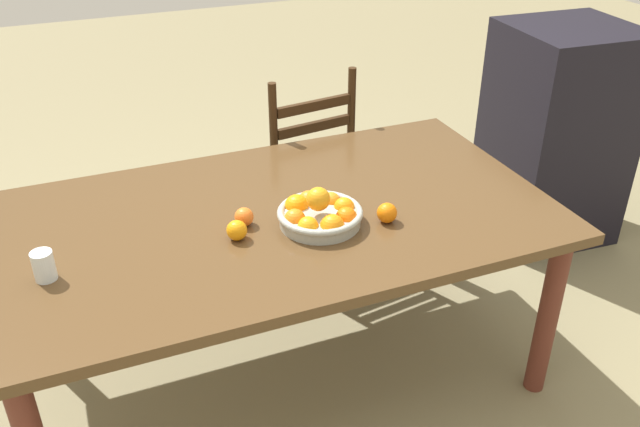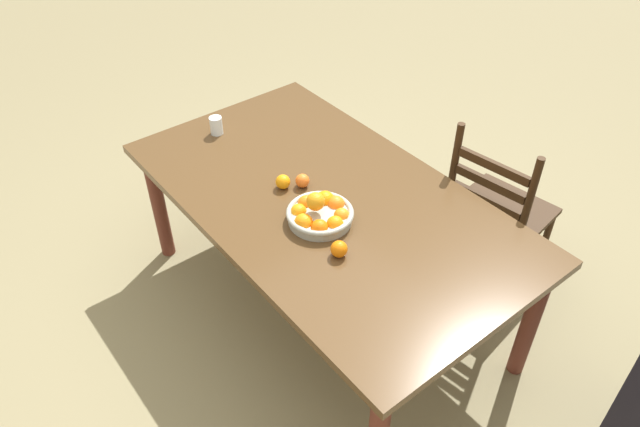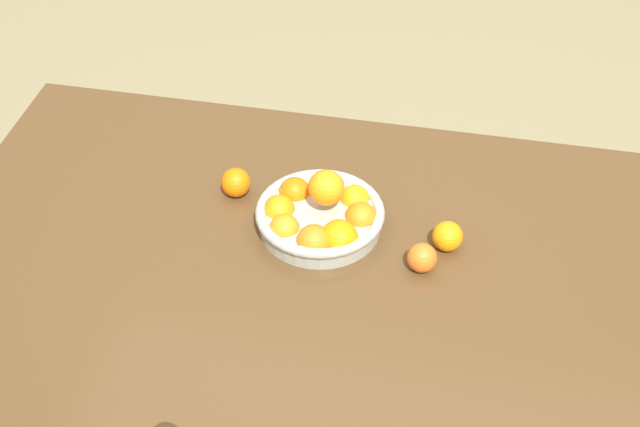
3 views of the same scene
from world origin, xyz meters
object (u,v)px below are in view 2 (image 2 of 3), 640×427
(dining_table, at_px, (326,210))
(fruit_bowl, at_px, (320,214))
(orange_loose_2, at_px, (283,182))
(chair_near_window, at_px, (496,213))
(orange_loose_1, at_px, (339,249))
(orange_loose_0, at_px, (302,181))
(drinking_glass, at_px, (216,125))

(dining_table, distance_m, fruit_bowl, 0.20)
(dining_table, xyz_separation_m, orange_loose_2, (-0.17, -0.11, 0.11))
(chair_near_window, xyz_separation_m, orange_loose_1, (-0.05, -1.00, 0.30))
(dining_table, bearing_deg, orange_loose_1, -30.92)
(orange_loose_0, relative_size, orange_loose_2, 0.95)
(dining_table, height_order, drinking_glass, drinking_glass)
(dining_table, xyz_separation_m, orange_loose_1, (0.33, -0.20, 0.11))
(orange_loose_2, distance_m, drinking_glass, 0.59)
(orange_loose_2, height_order, drinking_glass, drinking_glass)
(chair_near_window, distance_m, drinking_glass, 1.49)
(dining_table, distance_m, orange_loose_1, 0.40)
(orange_loose_2, relative_size, drinking_glass, 0.72)
(orange_loose_1, bearing_deg, fruit_bowl, 161.10)
(orange_loose_0, bearing_deg, drinking_glass, -173.40)
(chair_near_window, bearing_deg, orange_loose_2, 50.89)
(fruit_bowl, distance_m, orange_loose_0, 0.25)
(orange_loose_1, relative_size, orange_loose_2, 1.02)
(dining_table, bearing_deg, fruit_bowl, -47.64)
(orange_loose_0, bearing_deg, orange_loose_2, -121.83)
(fruit_bowl, height_order, orange_loose_0, fruit_bowl)
(orange_loose_0, bearing_deg, dining_table, 15.54)
(drinking_glass, bearing_deg, orange_loose_1, -4.58)
(orange_loose_1, relative_size, drinking_glass, 0.74)
(orange_loose_0, relative_size, orange_loose_1, 0.93)
(fruit_bowl, relative_size, orange_loose_1, 4.19)
(dining_table, xyz_separation_m, orange_loose_0, (-0.13, -0.04, 0.11))
(fruit_bowl, xyz_separation_m, drinking_glass, (-0.88, 0.01, 0.01))
(orange_loose_2, bearing_deg, dining_table, 32.58)
(dining_table, xyz_separation_m, fruit_bowl, (0.11, -0.12, 0.12))
(dining_table, relative_size, chair_near_window, 1.99)
(fruit_bowl, bearing_deg, orange_loose_0, 159.96)
(chair_near_window, xyz_separation_m, drinking_glass, (-1.14, -0.91, 0.31))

